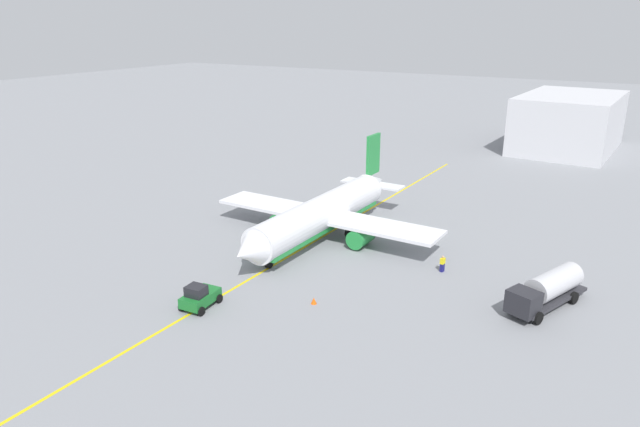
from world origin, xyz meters
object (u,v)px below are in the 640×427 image
(airplane, at_px, (322,214))
(refueling_worker, at_px, (442,264))
(safety_cone_nose, at_px, (314,301))
(fuel_tanker, at_px, (547,289))
(pushback_tug, at_px, (200,297))

(airplane, relative_size, refueling_worker, 17.89)
(safety_cone_nose, bearing_deg, fuel_tanker, 118.38)
(airplane, xyz_separation_m, refueling_worker, (2.26, 15.11, -1.94))
(pushback_tug, bearing_deg, airplane, 177.83)
(fuel_tanker, xyz_separation_m, pushback_tug, (15.15, -26.09, -0.70))
(airplane, bearing_deg, refueling_worker, 81.51)
(safety_cone_nose, bearing_deg, refueling_worker, 148.33)
(refueling_worker, bearing_deg, airplane, -98.49)
(airplane, xyz_separation_m, fuel_tanker, (4.93, 25.33, -1.05))
(pushback_tug, bearing_deg, fuel_tanker, 120.15)
(pushback_tug, bearing_deg, refueling_worker, 138.33)
(refueling_worker, bearing_deg, safety_cone_nose, -31.67)
(pushback_tug, xyz_separation_m, refueling_worker, (-17.83, 15.87, -0.19))
(pushback_tug, bearing_deg, safety_cone_nose, 123.73)
(refueling_worker, height_order, safety_cone_nose, refueling_worker)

